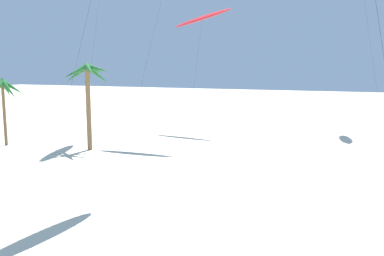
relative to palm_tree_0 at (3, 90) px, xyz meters
The scene contains 3 objects.
palm_tree_0 is the anchor object (origin of this frame).
palm_tree_1 9.28m from the palm_tree_0, 11.68° to the left, with size 4.83×4.89×8.09m.
flying_kite_4 23.21m from the palm_tree_0, 49.98° to the left, with size 7.57×4.99×14.77m.
Camera 1 is at (10.43, 5.93, 7.55)m, focal length 37.59 mm.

